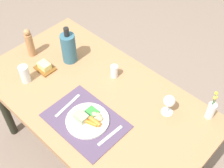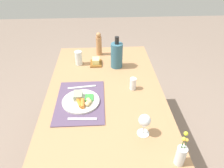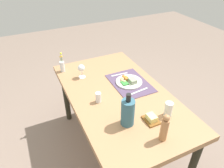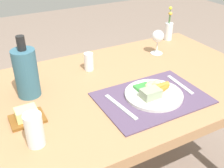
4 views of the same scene
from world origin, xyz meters
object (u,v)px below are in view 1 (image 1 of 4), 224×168
Objects in this scene: dining_table at (95,103)px; water_tumbler at (25,75)px; cooler_bottle at (69,48)px; fork at (68,105)px; flower_vase at (211,110)px; salt_shaker at (114,71)px; knife at (110,136)px; butter_dish at (45,67)px; wine_glass at (169,102)px; pepper_mill at (30,43)px; dinner_plate at (88,119)px.

dining_table is 0.48m from water_tumbler.
dining_table is 0.42m from cooler_bottle.
fork is 0.42m from cooler_bottle.
salt_shaker is (-0.63, -0.15, -0.02)m from flower_vase.
knife is at bearing -123.03° from flower_vase.
knife is 0.69m from butter_dish.
cooler_bottle is (-0.33, -0.10, 0.07)m from salt_shaker.
wine_glass is (0.82, 0.42, 0.05)m from water_tumbler.
knife is at bearing -7.08° from pepper_mill.
butter_dish is (-0.52, 0.09, 0.00)m from dinner_plate.
butter_dish is (-0.38, -0.27, -0.02)m from salt_shaker.
pepper_mill is 0.28m from cooler_bottle.
wine_glass reaches higher than dinner_plate.
flower_vase is 1.09m from butter_dish.
wine_glass is at bearing 32.80° from fork.
dining_table is at bearing -149.62° from flower_vase.
flower_vase is (0.65, 0.52, 0.06)m from fork.
fork is at bearing 7.38° from water_tumbler.
knife is 1.28× the size of wine_glass.
butter_dish reaches higher than dining_table.
salt_shaker is at bearing -166.93° from flower_vase.
knife is 0.39m from wine_glass.
dining_table is 6.80× the size of pepper_mill.
dining_table is 5.92× the size of dinner_plate.
wine_glass is at bearing 27.21° from dining_table.
pepper_mill reaches higher than salt_shaker.
flower_vase is at bearing 59.98° from knife.
salt_shaker is at bearing 97.52° from dining_table.
flower_vase reaches higher than butter_dish.
cooler_bottle is at bearing 130.30° from fork.
dining_table is 7.19× the size of fork.
cooler_bottle is 1.94× the size of wine_glass.
flower_vase is 0.99× the size of pepper_mill.
dining_table is at bearing 3.79° from pepper_mill.
cooler_bottle is at bearing 162.92° from dining_table.
wine_glass reaches higher than water_tumbler.
water_tumbler reaches higher than dinner_plate.
fork is at bearing -43.06° from cooler_bottle.
pepper_mill reaches higher than knife.
pepper_mill is 1.56× the size of wine_glass.
fork is 0.33m from knife.
water_tumbler is at bearing -179.26° from fork.
cooler_bottle reaches higher than fork.
knife is at bearing -109.83° from wine_glass.
pepper_mill is at bearing -156.56° from salt_shaker.
cooler_bottle reaches higher than flower_vase.
dining_table is 0.32m from knife.
fork is at bearing -172.86° from knife.
butter_dish is 0.86m from wine_glass.
fork and knife have the same top height.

